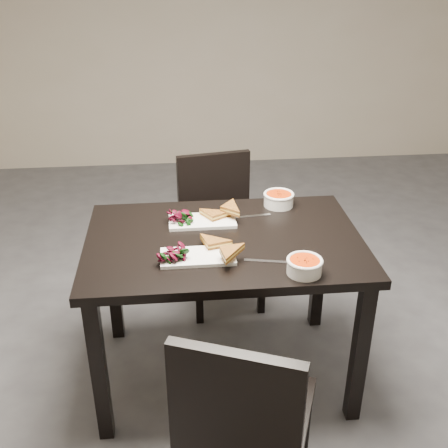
% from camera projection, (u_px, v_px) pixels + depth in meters
% --- Properties ---
extents(ground, '(5.00, 5.00, 0.00)m').
position_uv_depth(ground, '(300.00, 312.00, 3.13)').
color(ground, '#47474C').
rests_on(ground, ground).
extents(table, '(1.20, 0.80, 0.75)m').
position_uv_depth(table, '(224.00, 258.00, 2.40)').
color(table, black).
rests_on(table, ground).
extents(chair_near, '(0.54, 0.54, 0.85)m').
position_uv_depth(chair_near, '(243.00, 417.00, 1.81)').
color(chair_near, black).
rests_on(chair_near, ground).
extents(chair_far, '(0.48, 0.48, 0.85)m').
position_uv_depth(chair_far, '(219.00, 221.00, 3.10)').
color(chair_far, black).
rests_on(chair_far, ground).
extents(plate_near, '(0.30, 0.15, 0.02)m').
position_uv_depth(plate_near, '(198.00, 257.00, 2.20)').
color(plate_near, white).
rests_on(plate_near, table).
extents(sandwich_near, '(0.18, 0.15, 0.05)m').
position_uv_depth(sandwich_near, '(214.00, 247.00, 2.21)').
color(sandwich_near, '#A66422').
rests_on(sandwich_near, plate_near).
extents(salad_near, '(0.09, 0.09, 0.04)m').
position_uv_depth(salad_near, '(173.00, 252.00, 2.18)').
color(salad_near, black).
rests_on(salad_near, plate_near).
extents(soup_bowl_near, '(0.14, 0.14, 0.06)m').
position_uv_depth(soup_bowl_near, '(304.00, 265.00, 2.09)').
color(soup_bowl_near, white).
rests_on(soup_bowl_near, table).
extents(cutlery_near, '(0.18, 0.05, 0.00)m').
position_uv_depth(cutlery_near, '(266.00, 261.00, 2.18)').
color(cutlery_near, silver).
rests_on(cutlery_near, table).
extents(plate_far, '(0.30, 0.15, 0.02)m').
position_uv_depth(plate_far, '(202.00, 221.00, 2.49)').
color(plate_far, white).
rests_on(plate_far, table).
extents(sandwich_far, '(0.19, 0.18, 0.05)m').
position_uv_depth(sandwich_far, '(217.00, 216.00, 2.47)').
color(sandwich_far, '#A66422').
rests_on(sandwich_far, plate_far).
extents(salad_far, '(0.10, 0.09, 0.04)m').
position_uv_depth(salad_far, '(180.00, 217.00, 2.47)').
color(salad_far, black).
rests_on(salad_far, plate_far).
extents(soup_bowl_far, '(0.15, 0.15, 0.07)m').
position_uv_depth(soup_bowl_far, '(279.00, 198.00, 2.64)').
color(soup_bowl_far, white).
rests_on(soup_bowl_far, table).
extents(cutlery_far, '(0.18, 0.04, 0.00)m').
position_uv_depth(cutlery_far, '(252.00, 216.00, 2.55)').
color(cutlery_far, silver).
rests_on(cutlery_far, table).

